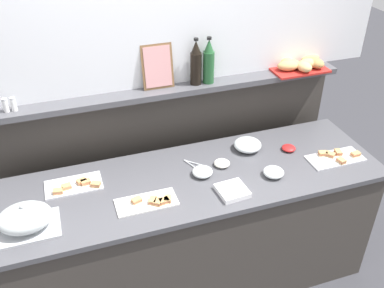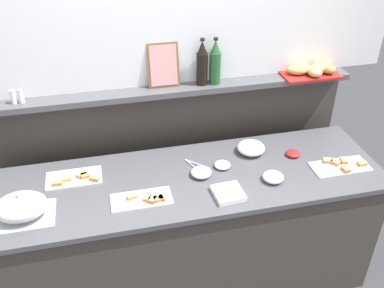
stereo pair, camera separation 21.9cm
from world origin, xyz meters
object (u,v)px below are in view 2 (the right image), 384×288
(sandwich_platter_rear, at_px, (75,178))
(glass_bowl_small, at_px, (273,177))
(condiment_bowl_red, at_px, (222,165))
(condiment_bowl_teal, at_px, (293,153))
(glass_bowl_medium, at_px, (251,148))
(serving_tongs, at_px, (195,165))
(salt_shaker, at_px, (13,97))
(bread_basket, at_px, (311,69))
(pepper_shaker, at_px, (21,96))
(wine_bottle_green, at_px, (215,63))
(sandwich_platter_front, at_px, (144,199))
(sandwich_platter_side, at_px, (341,166))
(glass_bowl_large, at_px, (201,173))
(napkin_stack, at_px, (228,193))
(wine_bottle_dark, at_px, (202,64))
(framed_picture, at_px, (163,65))
(serving_cloche, at_px, (21,208))

(sandwich_platter_rear, xyz_separation_m, glass_bowl_small, (1.19, -0.29, 0.01))
(condiment_bowl_red, distance_m, condiment_bowl_teal, 0.50)
(glass_bowl_medium, xyz_separation_m, serving_tongs, (-0.41, -0.06, -0.03))
(glass_bowl_small, bearing_deg, serving_tongs, 149.25)
(glass_bowl_medium, distance_m, salt_shaker, 1.55)
(bread_basket, bearing_deg, pepper_shaker, 179.96)
(wine_bottle_green, bearing_deg, sandwich_platter_front, -133.20)
(sandwich_platter_side, distance_m, condiment_bowl_red, 0.77)
(sandwich_platter_front, height_order, glass_bowl_large, glass_bowl_large)
(napkin_stack, relative_size, bread_basket, 0.41)
(sandwich_platter_side, distance_m, glass_bowl_medium, 0.59)
(sandwich_platter_side, relative_size, salt_shaker, 4.30)
(glass_bowl_small, relative_size, wine_bottle_dark, 0.42)
(condiment_bowl_red, height_order, condiment_bowl_teal, condiment_bowl_red)
(glass_bowl_medium, bearing_deg, serving_tongs, -171.04)
(salt_shaker, bearing_deg, serving_tongs, -18.32)
(sandwich_platter_rear, height_order, napkin_stack, sandwich_platter_rear)
(glass_bowl_small, distance_m, wine_bottle_dark, 0.87)
(condiment_bowl_red, xyz_separation_m, serving_tongs, (-0.17, 0.06, -0.01))
(wine_bottle_dark, relative_size, salt_shaker, 3.63)
(glass_bowl_medium, height_order, pepper_shaker, pepper_shaker)
(glass_bowl_small, distance_m, framed_picture, 1.00)
(bread_basket, bearing_deg, condiment_bowl_teal, -123.02)
(condiment_bowl_red, bearing_deg, salt_shaker, 161.63)
(serving_cloche, height_order, serving_tongs, serving_cloche)
(glass_bowl_medium, bearing_deg, serving_cloche, -167.24)
(sandwich_platter_front, height_order, sandwich_platter_side, same)
(salt_shaker, distance_m, framed_picture, 0.95)
(sandwich_platter_front, xyz_separation_m, napkin_stack, (0.49, -0.07, 0.00))
(wine_bottle_green, relative_size, framed_picture, 1.08)
(serving_cloche, relative_size, glass_bowl_small, 2.59)
(glass_bowl_medium, xyz_separation_m, napkin_stack, (-0.28, -0.40, -0.02))
(sandwich_platter_rear, xyz_separation_m, glass_bowl_medium, (1.16, 0.04, 0.02))
(napkin_stack, bearing_deg, wine_bottle_green, 82.08)
(glass_bowl_medium, height_order, framed_picture, framed_picture)
(framed_picture, bearing_deg, sandwich_platter_front, -110.43)
(sandwich_platter_front, distance_m, condiment_bowl_teal, 1.06)
(glass_bowl_large, bearing_deg, condiment_bowl_red, 19.72)
(glass_bowl_medium, bearing_deg, wine_bottle_green, 122.54)
(serving_cloche, xyz_separation_m, salt_shaker, (-0.03, 0.61, 0.37))
(napkin_stack, xyz_separation_m, wine_bottle_green, (0.10, 0.69, 0.53))
(napkin_stack, height_order, bread_basket, bread_basket)
(serving_cloche, xyz_separation_m, wine_bottle_dark, (1.17, 0.62, 0.47))
(condiment_bowl_teal, height_order, serving_tongs, condiment_bowl_teal)
(glass_bowl_large, bearing_deg, sandwich_platter_rear, 169.80)
(glass_bowl_medium, xyz_separation_m, wine_bottle_green, (-0.19, 0.29, 0.51))
(sandwich_platter_rear, bearing_deg, pepper_shaker, 128.83)
(glass_bowl_large, xyz_separation_m, serving_tongs, (-0.01, 0.11, -0.02))
(glass_bowl_large, relative_size, wine_bottle_green, 0.41)
(glass_bowl_medium, distance_m, bread_basket, 0.72)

